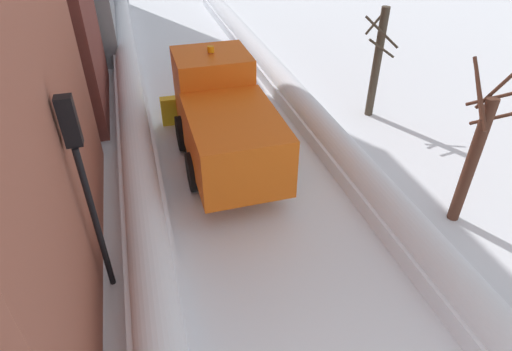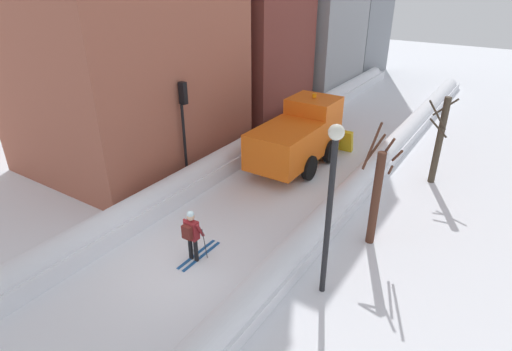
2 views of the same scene
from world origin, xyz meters
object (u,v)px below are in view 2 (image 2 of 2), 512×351
(traffic_light_pole, at_px, (184,113))
(street_lamp, at_px, (331,193))
(skier, at_px, (192,234))
(bare_tree_mid, at_px, (439,140))
(bare_tree_near, at_px, (377,193))
(plow_truck, at_px, (299,135))

(traffic_light_pole, xyz_separation_m, street_lamp, (8.05, -3.38, 0.21))
(skier, distance_m, street_lamp, 4.70)
(skier, distance_m, bare_tree_mid, 11.11)
(street_lamp, height_order, bare_tree_near, street_lamp)
(skier, height_order, bare_tree_near, bare_tree_near)
(traffic_light_pole, height_order, bare_tree_mid, traffic_light_pole)
(plow_truck, xyz_separation_m, traffic_light_pole, (-3.38, -3.91, 1.53))
(plow_truck, height_order, traffic_light_pole, traffic_light_pole)
(skier, xyz_separation_m, bare_tree_mid, (5.08, 9.83, 0.97))
(plow_truck, height_order, street_lamp, street_lamp)
(plow_truck, xyz_separation_m, skier, (0.64, -8.24, -0.48))
(street_lamp, bearing_deg, bare_tree_near, 83.82)
(traffic_light_pole, distance_m, street_lamp, 8.73)
(street_lamp, relative_size, bare_tree_mid, 1.34)
(traffic_light_pole, height_order, bare_tree_near, traffic_light_pole)
(bare_tree_mid, bearing_deg, skier, -117.30)
(traffic_light_pole, distance_m, bare_tree_mid, 10.68)
(street_lamp, xyz_separation_m, bare_tree_near, (0.34, 3.10, -1.35))
(traffic_light_pole, relative_size, street_lamp, 0.84)
(traffic_light_pole, height_order, street_lamp, street_lamp)
(skier, xyz_separation_m, traffic_light_pole, (-4.02, 4.34, 2.00))
(street_lamp, distance_m, bare_tree_mid, 9.03)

